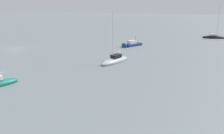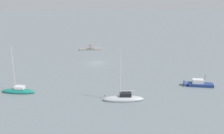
# 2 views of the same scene
# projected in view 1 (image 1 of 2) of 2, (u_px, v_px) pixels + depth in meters

# --- Properties ---
(ground_plane) EXTENTS (500.00, 500.00, 0.00)m
(ground_plane) POSITION_uv_depth(u_px,v_px,m) (15.00, 49.00, 51.14)
(ground_plane) COLOR slate
(sailboat_grey_mid) EXTENTS (7.28, 2.97, 9.33)m
(sailboat_grey_mid) POSITION_uv_depth(u_px,v_px,m) (115.00, 60.00, 39.09)
(sailboat_grey_mid) COLOR #ADB2B7
(sailboat_grey_mid) RESTS_ON ground_plane
(sailboat_black_far) EXTENTS (4.16, 7.46, 10.74)m
(sailboat_black_far) POSITION_uv_depth(u_px,v_px,m) (214.00, 37.00, 67.89)
(sailboat_black_far) COLOR black
(sailboat_black_far) RESTS_ON ground_plane
(motorboat_navy_near) EXTENTS (5.97, 3.53, 3.21)m
(motorboat_navy_near) POSITION_uv_depth(u_px,v_px,m) (131.00, 45.00, 54.53)
(motorboat_navy_near) COLOR navy
(motorboat_navy_near) RESTS_ON ground_plane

